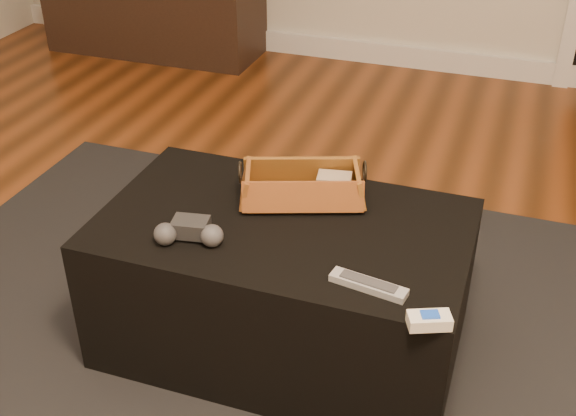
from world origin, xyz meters
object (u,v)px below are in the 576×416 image
(media_cabinet, at_px, (154,10))
(cream_gadget, at_px, (429,320))
(tv_remote, at_px, (296,196))
(ottoman, at_px, (284,284))
(game_controller, at_px, (189,232))
(silver_remote, at_px, (368,285))
(wicker_basket, at_px, (302,187))

(media_cabinet, relative_size, cream_gadget, 11.74)
(tv_remote, relative_size, cream_gadget, 1.73)
(media_cabinet, relative_size, tv_remote, 6.79)
(ottoman, distance_m, cream_gadget, 0.58)
(game_controller, bearing_deg, ottoman, 40.12)
(game_controller, xyz_separation_m, silver_remote, (0.48, -0.04, -0.02))
(media_cabinet, height_order, tv_remote, media_cabinet)
(tv_remote, distance_m, game_controller, 0.34)
(game_controller, height_order, cream_gadget, game_controller)
(game_controller, bearing_deg, tv_remote, 54.26)
(wicker_basket, height_order, silver_remote, wicker_basket)
(wicker_basket, relative_size, cream_gadget, 3.63)
(media_cabinet, xyz_separation_m, tv_remote, (1.58, -2.07, 0.21))
(media_cabinet, height_order, ottoman, media_cabinet)
(wicker_basket, relative_size, silver_remote, 1.99)
(tv_remote, bearing_deg, game_controller, -151.42)
(game_controller, distance_m, cream_gadget, 0.65)
(media_cabinet, bearing_deg, silver_remote, -52.05)
(silver_remote, height_order, cream_gadget, cream_gadget)
(media_cabinet, relative_size, wicker_basket, 3.23)
(cream_gadget, bearing_deg, ottoman, 146.59)
(tv_remote, height_order, silver_remote, tv_remote)
(game_controller, bearing_deg, silver_remote, -4.57)
(tv_remote, bearing_deg, wicker_basket, 30.87)
(cream_gadget, bearing_deg, silver_remote, 151.12)
(media_cabinet, xyz_separation_m, game_controller, (1.38, -2.35, 0.22))
(tv_remote, xyz_separation_m, wicker_basket, (0.01, 0.02, 0.02))
(wicker_basket, bearing_deg, media_cabinet, 127.68)
(game_controller, xyz_separation_m, cream_gadget, (0.64, -0.13, -0.01))
(ottoman, bearing_deg, wicker_basket, 84.68)
(tv_remote, xyz_separation_m, cream_gadget, (0.44, -0.40, -0.01))
(tv_remote, xyz_separation_m, game_controller, (-0.20, -0.27, 0.01))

